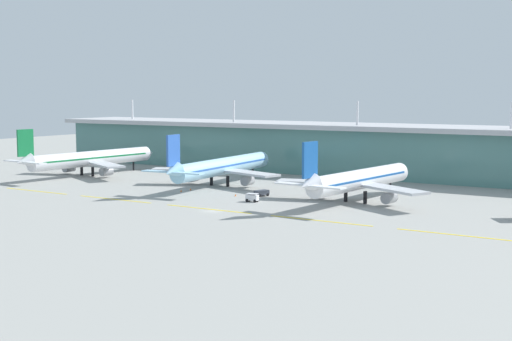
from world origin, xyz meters
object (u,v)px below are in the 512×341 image
(baggage_cart, at_px, (252,198))
(safety_cone_nose_front, at_px, (181,191))
(airliner_far_middle, at_px, (358,180))
(pushback_tug, at_px, (262,193))
(safety_cone_left_wingtip, at_px, (235,195))
(safety_cone_right_wingtip, at_px, (191,189))
(airliner_nearest, at_px, (90,159))
(airliner_near_middle, at_px, (222,167))

(baggage_cart, xyz_separation_m, safety_cone_nose_front, (-30.62, 6.05, -0.91))
(airliner_far_middle, xyz_separation_m, pushback_tug, (-29.86, -4.60, -5.34))
(safety_cone_left_wingtip, xyz_separation_m, safety_cone_nose_front, (-20.21, -0.95, 0.00))
(safety_cone_right_wingtip, bearing_deg, safety_cone_nose_front, -96.07)
(baggage_cart, bearing_deg, pushback_tug, 107.80)
(safety_cone_right_wingtip, bearing_deg, baggage_cart, -19.14)
(safety_cone_left_wingtip, relative_size, safety_cone_right_wingtip, 1.00)
(airliner_nearest, bearing_deg, baggage_cart, -15.06)
(airliner_nearest, relative_size, safety_cone_right_wingtip, 95.11)
(airliner_near_middle, relative_size, baggage_cart, 18.23)
(safety_cone_left_wingtip, bearing_deg, airliner_far_middle, 13.40)
(baggage_cart, bearing_deg, airliner_far_middle, 30.92)
(airliner_near_middle, height_order, baggage_cart, airliner_near_middle)
(airliner_nearest, xyz_separation_m, airliner_far_middle, (114.32, -7.94, -0.01))
(safety_cone_left_wingtip, relative_size, safety_cone_nose_front, 1.00)
(airliner_far_middle, xyz_separation_m, safety_cone_nose_front, (-56.91, -9.70, -6.09))
(safety_cone_left_wingtip, height_order, safety_cone_nose_front, same)
(safety_cone_left_wingtip, xyz_separation_m, safety_cone_right_wingtip, (-19.74, 3.46, 0.00))
(airliner_nearest, bearing_deg, safety_cone_left_wingtip, -12.13)
(airliner_nearest, bearing_deg, safety_cone_nose_front, -17.08)
(airliner_nearest, distance_m, safety_cone_right_wingtip, 59.68)
(safety_cone_left_wingtip, bearing_deg, safety_cone_nose_front, -177.30)
(baggage_cart, height_order, pushback_tug, baggage_cart)
(safety_cone_nose_front, xyz_separation_m, safety_cone_right_wingtip, (0.47, 4.42, 0.00))
(airliner_far_middle, height_order, safety_cone_right_wingtip, airliner_far_middle)
(airliner_far_middle, height_order, baggage_cart, airliner_far_middle)
(baggage_cart, relative_size, safety_cone_left_wingtip, 5.35)
(airliner_nearest, bearing_deg, pushback_tug, -8.45)
(pushback_tug, bearing_deg, baggage_cart, -72.20)
(airliner_far_middle, xyz_separation_m, safety_cone_right_wingtip, (-56.44, -5.28, -6.09))
(airliner_nearest, relative_size, safety_cone_left_wingtip, 95.11)
(safety_cone_left_wingtip, distance_m, safety_cone_right_wingtip, 20.04)
(safety_cone_right_wingtip, bearing_deg, airliner_far_middle, 5.34)
(airliner_nearest, bearing_deg, airliner_near_middle, 2.10)
(baggage_cart, bearing_deg, safety_cone_nose_front, 168.83)
(airliner_near_middle, bearing_deg, safety_cone_left_wingtip, -46.33)
(airliner_far_middle, relative_size, safety_cone_left_wingtip, 85.75)
(pushback_tug, relative_size, safety_cone_left_wingtip, 7.05)
(airliner_far_middle, bearing_deg, safety_cone_left_wingtip, -166.60)
(airliner_near_middle, distance_m, baggage_cart, 38.80)
(pushback_tug, xyz_separation_m, safety_cone_right_wingtip, (-26.58, -0.68, -0.75))
(airliner_near_middle, height_order, airliner_far_middle, same)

